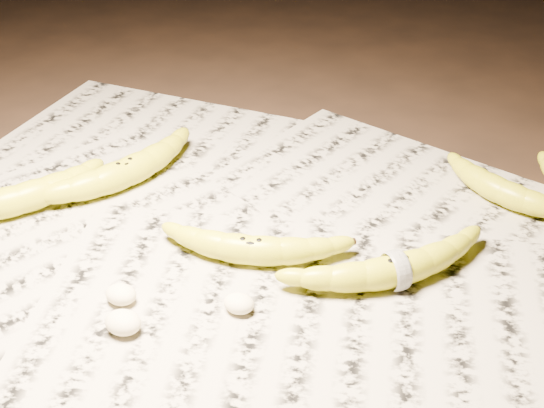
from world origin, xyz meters
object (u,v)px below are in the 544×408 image
at_px(banana_left_a, 124,170).
at_px(banana_left_b, 19,197).
at_px(banana_upper_a, 503,189).
at_px(banana_taped, 396,268).
at_px(banana_center, 251,247).

distance_m(banana_left_a, banana_left_b, 0.13).
bearing_deg(banana_upper_a, banana_taped, -87.74).
xyz_separation_m(banana_left_a, banana_center, (0.21, -0.08, -0.00)).
bearing_deg(banana_left_a, banana_center, -87.62).
height_order(banana_center, banana_upper_a, banana_center).
relative_size(banana_left_b, banana_taped, 0.92).
xyz_separation_m(banana_left_a, banana_upper_a, (0.44, 0.16, -0.00)).
height_order(banana_center, banana_taped, banana_taped).
relative_size(banana_left_a, banana_taped, 1.03).
height_order(banana_taped, banana_upper_a, banana_taped).
bearing_deg(banana_taped, banana_left_b, 142.63).
xyz_separation_m(banana_left_a, banana_taped, (0.37, -0.05, -0.00)).
xyz_separation_m(banana_left_b, banana_upper_a, (0.52, 0.26, -0.00)).
bearing_deg(banana_upper_a, banana_left_a, -138.33).
bearing_deg(banana_left_a, banana_taped, -75.24).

